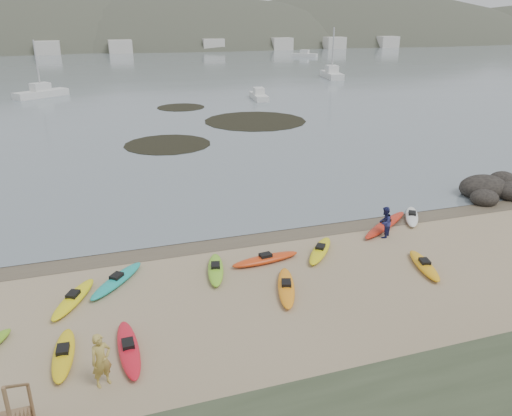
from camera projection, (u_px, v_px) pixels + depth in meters
name	position (u px, v px, depth m)	size (l,w,h in m)	color
ground	(256.00, 234.00, 26.68)	(600.00, 600.00, 0.00)	tan
wet_sand	(258.00, 236.00, 26.41)	(60.00, 60.00, 0.00)	brown
water	(97.00, 36.00, 292.69)	(1200.00, 1200.00, 0.00)	slate
kayaks	(248.00, 274.00, 22.16)	(23.85, 10.67, 0.34)	yellow
person_west	(101.00, 360.00, 15.48)	(0.67, 0.44, 1.83)	tan
person_east	(385.00, 222.00, 26.04)	(0.82, 0.64, 1.68)	navy
rock_cluster	(493.00, 192.00, 32.40)	(5.07, 3.70, 1.61)	black
kelp_mats	(221.00, 124.00, 53.88)	(20.45, 26.04, 0.04)	black
moored_boats	(148.00, 74.00, 94.88)	(93.44, 76.51, 1.40)	silver
far_hills	(203.00, 82.00, 215.84)	(550.00, 135.00, 80.00)	#384235
far_town	(130.00, 46.00, 156.27)	(199.00, 5.00, 4.00)	beige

